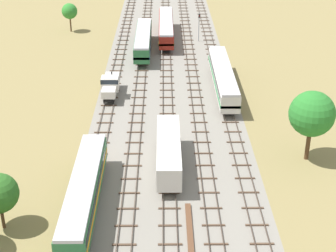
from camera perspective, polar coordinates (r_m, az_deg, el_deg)
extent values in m
plane|color=olive|center=(90.20, -0.11, 4.69)|extent=(480.00, 480.00, 0.00)
cube|color=gray|center=(90.20, -0.11, 4.70)|extent=(21.98, 176.00, 0.01)
cube|color=#47382D|center=(91.50, -6.23, 5.00)|extent=(0.07, 126.00, 0.15)
cube|color=#47382D|center=(91.37, -5.33, 5.01)|extent=(0.07, 126.00, 0.15)
cube|color=brown|center=(53.80, -9.62, -12.48)|extent=(2.40, 0.22, 0.14)
cube|color=brown|center=(56.13, -9.19, -10.55)|extent=(2.40, 0.22, 0.14)
cube|color=brown|center=(58.52, -8.79, -8.78)|extent=(2.40, 0.22, 0.14)
cube|color=brown|center=(60.96, -8.43, -7.16)|extent=(2.40, 0.22, 0.14)
cube|color=brown|center=(63.46, -8.09, -5.65)|extent=(2.40, 0.22, 0.14)
cube|color=brown|center=(65.99, -7.79, -4.26)|extent=(2.40, 0.22, 0.14)
cube|color=brown|center=(68.56, -7.51, -2.98)|extent=(2.40, 0.22, 0.14)
cube|color=brown|center=(71.17, -7.25, -1.79)|extent=(2.40, 0.22, 0.14)
cube|color=brown|center=(73.80, -7.01, -0.68)|extent=(2.40, 0.22, 0.14)
cube|color=brown|center=(76.47, -6.78, 0.35)|extent=(2.40, 0.22, 0.14)
cube|color=brown|center=(79.15, -6.57, 1.31)|extent=(2.40, 0.22, 0.14)
cube|color=brown|center=(81.86, -6.38, 2.21)|extent=(2.40, 0.22, 0.14)
cube|color=brown|center=(84.59, -6.19, 3.05)|extent=(2.40, 0.22, 0.14)
cube|color=brown|center=(87.34, -6.02, 3.83)|extent=(2.40, 0.22, 0.14)
cube|color=brown|center=(90.10, -5.86, 4.57)|extent=(2.40, 0.22, 0.14)
cube|color=brown|center=(92.87, -5.70, 5.27)|extent=(2.40, 0.22, 0.14)
cube|color=brown|center=(95.66, -5.56, 5.92)|extent=(2.40, 0.22, 0.14)
cube|color=brown|center=(98.47, -5.42, 6.54)|extent=(2.40, 0.22, 0.14)
cube|color=brown|center=(101.28, -5.30, 7.12)|extent=(2.40, 0.22, 0.14)
cube|color=brown|center=(104.11, -5.17, 7.67)|extent=(2.40, 0.22, 0.14)
cube|color=brown|center=(106.94, -5.06, 8.19)|extent=(2.40, 0.22, 0.14)
cube|color=brown|center=(109.78, -4.95, 8.69)|extent=(2.40, 0.22, 0.14)
cube|color=brown|center=(112.63, -4.84, 9.16)|extent=(2.40, 0.22, 0.14)
cube|color=brown|center=(115.49, -4.74, 9.61)|extent=(2.40, 0.22, 0.14)
cube|color=brown|center=(118.36, -4.65, 10.03)|extent=(2.40, 0.22, 0.14)
cube|color=brown|center=(121.23, -4.55, 10.44)|extent=(2.40, 0.22, 0.14)
cube|color=brown|center=(124.11, -4.47, 10.82)|extent=(2.40, 0.22, 0.14)
cube|color=brown|center=(126.99, -4.38, 11.19)|extent=(2.40, 0.22, 0.14)
cube|color=brown|center=(129.88, -4.30, 11.54)|extent=(2.40, 0.22, 0.14)
cube|color=brown|center=(132.77, -4.23, 11.88)|extent=(2.40, 0.22, 0.14)
cube|color=brown|center=(135.67, -4.15, 12.20)|extent=(2.40, 0.22, 0.14)
cube|color=brown|center=(138.57, -4.08, 12.51)|extent=(2.40, 0.22, 0.14)
cube|color=brown|center=(141.48, -4.01, 12.81)|extent=(2.40, 0.22, 0.14)
cube|color=brown|center=(144.39, -3.95, 13.09)|extent=(2.40, 0.22, 0.14)
cube|color=brown|center=(147.31, -3.89, 13.36)|extent=(2.40, 0.22, 0.14)
cube|color=#47382D|center=(91.16, -3.41, 5.03)|extent=(0.07, 126.00, 0.15)
cube|color=#47382D|center=(91.10, -2.50, 5.04)|extent=(0.07, 126.00, 0.15)
cube|color=brown|center=(53.28, -4.73, -12.58)|extent=(2.40, 0.22, 0.14)
cube|color=brown|center=(55.63, -4.52, -10.63)|extent=(2.40, 0.22, 0.14)
cube|color=brown|center=(58.05, -4.34, -8.84)|extent=(2.40, 0.22, 0.14)
cube|color=brown|center=(60.51, -4.17, -7.19)|extent=(2.40, 0.22, 0.14)
cube|color=brown|center=(63.02, -4.02, -5.68)|extent=(2.40, 0.22, 0.14)
cube|color=brown|center=(65.57, -3.88, -4.28)|extent=(2.40, 0.22, 0.14)
cube|color=brown|center=(68.16, -3.75, -2.98)|extent=(2.40, 0.22, 0.14)
cube|color=brown|center=(70.78, -3.63, -1.78)|extent=(2.40, 0.22, 0.14)
cube|color=brown|center=(73.43, -3.52, -0.67)|extent=(2.40, 0.22, 0.14)
cube|color=brown|center=(76.10, -3.41, 0.36)|extent=(2.40, 0.22, 0.14)
cube|color=brown|center=(78.80, -3.32, 1.33)|extent=(2.40, 0.22, 0.14)
cube|color=brown|center=(81.52, -3.23, 2.23)|extent=(2.40, 0.22, 0.14)
cube|color=brown|center=(84.26, -3.14, 3.07)|extent=(2.40, 0.22, 0.14)
cube|color=brown|center=(87.02, -3.06, 3.86)|extent=(2.40, 0.22, 0.14)
cube|color=brown|center=(89.79, -2.99, 4.60)|extent=(2.40, 0.22, 0.14)
cube|color=brown|center=(92.58, -2.92, 5.30)|extent=(2.40, 0.22, 0.14)
cube|color=brown|center=(95.37, -2.85, 5.95)|extent=(2.40, 0.22, 0.14)
cube|color=brown|center=(98.19, -2.79, 6.57)|extent=(2.40, 0.22, 0.14)
cube|color=brown|center=(101.01, -2.73, 7.15)|extent=(2.40, 0.22, 0.14)
cube|color=brown|center=(103.84, -2.68, 7.70)|extent=(2.40, 0.22, 0.14)
cube|color=brown|center=(106.68, -2.62, 8.22)|extent=(2.40, 0.22, 0.14)
cube|color=brown|center=(109.53, -2.57, 8.72)|extent=(2.40, 0.22, 0.14)
cube|color=brown|center=(112.39, -2.53, 9.19)|extent=(2.40, 0.22, 0.14)
cube|color=brown|center=(115.25, -2.48, 9.64)|extent=(2.40, 0.22, 0.14)
cube|color=brown|center=(118.12, -2.44, 10.06)|extent=(2.40, 0.22, 0.14)
cube|color=brown|center=(121.00, -2.39, 10.46)|extent=(2.40, 0.22, 0.14)
cube|color=brown|center=(123.88, -2.35, 10.85)|extent=(2.40, 0.22, 0.14)
cube|color=brown|center=(126.77, -2.32, 11.22)|extent=(2.40, 0.22, 0.14)
cube|color=brown|center=(129.67, -2.28, 11.57)|extent=(2.40, 0.22, 0.14)
cube|color=brown|center=(132.56, -2.24, 11.91)|extent=(2.40, 0.22, 0.14)
cube|color=brown|center=(135.47, -2.21, 12.23)|extent=(2.40, 0.22, 0.14)
cube|color=brown|center=(138.37, -2.18, 12.54)|extent=(2.40, 0.22, 0.14)
cube|color=brown|center=(141.29, -2.15, 12.83)|extent=(2.40, 0.22, 0.14)
cube|color=brown|center=(144.20, -2.12, 13.12)|extent=(2.40, 0.22, 0.14)
cube|color=brown|center=(147.12, -2.09, 13.39)|extent=(2.40, 0.22, 0.14)
cube|color=#47382D|center=(91.04, -0.57, 5.05)|extent=(0.07, 126.00, 0.15)
cube|color=#47382D|center=(91.05, 0.34, 5.06)|extent=(0.07, 126.00, 0.15)
cube|color=brown|center=(53.14, 0.23, -12.59)|extent=(2.40, 0.22, 0.14)
cube|color=brown|center=(55.50, 0.19, -10.64)|extent=(2.40, 0.22, 0.14)
cube|color=brown|center=(57.92, 0.16, -8.84)|extent=(2.40, 0.22, 0.14)
cube|color=brown|center=(60.39, 0.12, -7.19)|extent=(2.40, 0.22, 0.14)
cube|color=brown|center=(62.90, 0.09, -5.67)|extent=(2.40, 0.22, 0.14)
cube|color=brown|center=(65.46, 0.06, -4.27)|extent=(2.40, 0.22, 0.14)
cube|color=brown|center=(68.05, 0.04, -2.97)|extent=(2.40, 0.22, 0.14)
cube|color=brown|center=(70.67, 0.01, -1.77)|extent=(2.40, 0.22, 0.14)
cube|color=brown|center=(73.33, -0.01, -0.66)|extent=(2.40, 0.22, 0.14)
cube|color=brown|center=(76.01, -0.03, 0.38)|extent=(2.40, 0.22, 0.14)
cube|color=brown|center=(78.71, -0.05, 1.34)|extent=(2.40, 0.22, 0.14)
cube|color=brown|center=(81.43, -0.06, 2.24)|extent=(2.40, 0.22, 0.14)
cube|color=brown|center=(84.17, -0.08, 3.09)|extent=(2.40, 0.22, 0.14)
cube|color=brown|center=(86.93, -0.10, 3.88)|extent=(2.40, 0.22, 0.14)
cube|color=brown|center=(89.71, -0.11, 4.62)|extent=(2.40, 0.22, 0.14)
cube|color=brown|center=(92.50, -0.12, 5.31)|extent=(2.40, 0.22, 0.14)
cube|color=brown|center=(95.30, -0.14, 5.97)|extent=(2.40, 0.22, 0.14)
cube|color=brown|center=(98.11, -0.15, 6.58)|extent=(2.40, 0.22, 0.14)
cube|color=brown|center=(100.93, -0.16, 7.17)|extent=(2.40, 0.22, 0.14)
cube|color=brown|center=(103.77, -0.17, 7.72)|extent=(2.40, 0.22, 0.14)
cube|color=brown|center=(106.61, -0.18, 8.24)|extent=(2.40, 0.22, 0.14)
cube|color=brown|center=(109.46, -0.19, 8.73)|extent=(2.40, 0.22, 0.14)
cube|color=brown|center=(112.32, -0.20, 9.20)|extent=(2.40, 0.22, 0.14)
cube|color=brown|center=(115.19, -0.21, 9.65)|extent=(2.40, 0.22, 0.14)
cube|color=brown|center=(118.06, -0.22, 10.07)|extent=(2.40, 0.22, 0.14)
cube|color=brown|center=(120.94, -0.23, 10.48)|extent=(2.40, 0.22, 0.14)
cube|color=brown|center=(123.82, -0.24, 10.86)|extent=(2.40, 0.22, 0.14)
cube|color=brown|center=(126.71, -0.24, 11.23)|extent=(2.40, 0.22, 0.14)
cube|color=brown|center=(129.61, -0.25, 11.58)|extent=(2.40, 0.22, 0.14)
cube|color=brown|center=(132.51, -0.26, 11.92)|extent=(2.40, 0.22, 0.14)
cube|color=brown|center=(135.41, -0.26, 12.24)|extent=(2.40, 0.22, 0.14)
cube|color=brown|center=(138.32, -0.27, 12.55)|extent=(2.40, 0.22, 0.14)
cube|color=brown|center=(141.23, -0.28, 12.85)|extent=(2.40, 0.22, 0.14)
cube|color=brown|center=(144.15, -0.28, 13.13)|extent=(2.40, 0.22, 0.14)
cube|color=brown|center=(147.07, -0.29, 13.40)|extent=(2.40, 0.22, 0.14)
cube|color=#47382D|center=(91.15, 2.27, 5.06)|extent=(0.07, 126.00, 0.15)
cube|color=#47382D|center=(91.23, 3.17, 5.06)|extent=(0.07, 126.00, 0.15)
cube|color=brown|center=(53.38, 5.18, -12.52)|extent=(2.40, 0.22, 0.14)
cube|color=brown|center=(55.73, 4.90, -10.57)|extent=(2.40, 0.22, 0.14)
cube|color=brown|center=(58.14, 4.64, -8.79)|extent=(2.40, 0.22, 0.14)
cube|color=brown|center=(60.60, 4.41, -7.15)|extent=(2.40, 0.22, 0.14)
cube|color=brown|center=(63.10, 4.20, -5.63)|extent=(2.40, 0.22, 0.14)
cube|color=brown|center=(65.65, 4.00, -4.24)|extent=(2.40, 0.22, 0.14)
cube|color=brown|center=(68.24, 3.82, -2.95)|extent=(2.40, 0.22, 0.14)
cube|color=brown|center=(70.85, 3.65, -1.75)|extent=(2.40, 0.22, 0.14)
cube|color=brown|center=(73.50, 3.50, -0.64)|extent=(2.40, 0.22, 0.14)
cube|color=brown|center=(76.17, 3.36, 0.39)|extent=(2.40, 0.22, 0.14)
cube|color=brown|center=(78.87, 3.22, 1.35)|extent=(2.40, 0.22, 0.14)
cube|color=brown|center=(81.59, 3.10, 2.25)|extent=(2.40, 0.22, 0.14)
cube|color=brown|center=(84.32, 2.98, 3.09)|extent=(2.40, 0.22, 0.14)
cube|color=brown|center=(87.08, 2.87, 3.88)|extent=(2.40, 0.22, 0.14)
cube|color=brown|center=(89.85, 2.77, 4.62)|extent=(2.40, 0.22, 0.14)
cube|color=brown|center=(92.63, 2.67, 5.32)|extent=(2.40, 0.22, 0.14)
cube|color=brown|center=(95.43, 2.58, 5.97)|extent=(2.40, 0.22, 0.14)
cube|color=brown|center=(98.24, 2.49, 6.59)|extent=(2.40, 0.22, 0.14)
cube|color=brown|center=(101.06, 2.41, 7.17)|extent=(2.40, 0.22, 0.14)
cube|color=brown|center=(103.89, 2.33, 7.72)|extent=(2.40, 0.22, 0.14)
cube|color=brown|center=(106.73, 2.26, 8.24)|extent=(2.40, 0.22, 0.14)
cube|color=brown|center=(109.58, 2.19, 8.74)|extent=(2.40, 0.22, 0.14)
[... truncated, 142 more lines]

